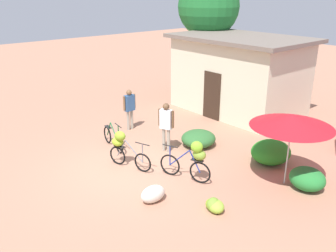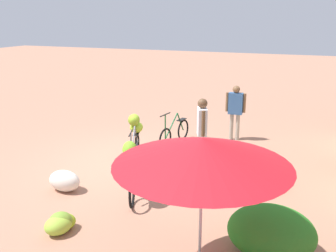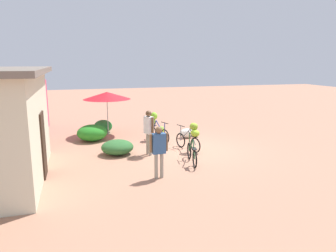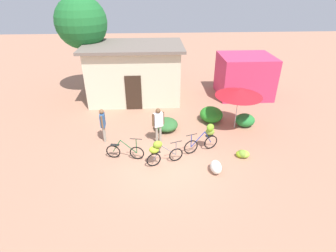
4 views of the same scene
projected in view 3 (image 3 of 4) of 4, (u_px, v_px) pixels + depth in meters
ground_plane at (190, 150)px, 12.90m from camera, size 60.00×60.00×0.00m
shop_pink at (15, 108)px, 15.72m from camera, size 3.20×2.80×2.53m
hedge_bush_front_left at (117, 147)px, 12.25m from camera, size 1.17×1.23×0.56m
hedge_bush_front_right at (92, 133)px, 14.29m from camera, size 1.19×1.33×0.73m
hedge_bush_mid at (103, 126)px, 15.99m from camera, size 0.99×0.90×0.63m
market_umbrella at (107, 96)px, 15.19m from camera, size 2.24×2.24×2.08m
bicycle_leftmost at (192, 154)px, 11.17m from camera, size 1.60×0.32×1.00m
bicycle_near_pile at (192, 135)px, 12.58m from camera, size 1.50×0.61×1.16m
bicycle_center_loaded at (155, 125)px, 14.23m from camera, size 1.56×0.68×1.28m
banana_pile_on_ground at (161, 130)px, 15.89m from camera, size 0.69×0.55×0.34m
produce_sack at (187, 133)px, 14.87m from camera, size 0.46×0.71×0.44m
person_vendor at (159, 147)px, 9.64m from camera, size 0.23×0.58×1.61m
person_bystander at (149, 128)px, 12.04m from camera, size 0.54×0.34×1.71m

